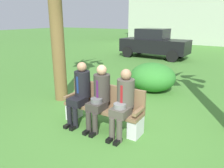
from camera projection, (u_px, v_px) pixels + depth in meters
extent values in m
plane|color=#467F32|center=(113.00, 126.00, 4.70)|extent=(80.00, 80.00, 0.00)
cube|color=brown|center=(102.00, 108.00, 4.58)|extent=(1.78, 0.44, 0.07)
cube|color=brown|center=(107.00, 94.00, 4.66)|extent=(1.78, 0.06, 0.45)
cube|color=brown|center=(71.00, 95.00, 4.96)|extent=(0.08, 0.44, 0.06)
cube|color=brown|center=(139.00, 111.00, 4.12)|extent=(0.08, 0.44, 0.06)
cube|color=silver|center=(74.00, 110.00, 5.04)|extent=(0.20, 0.37, 0.38)
cube|color=silver|center=(136.00, 127.00, 4.25)|extent=(0.20, 0.37, 0.38)
cube|color=black|center=(78.00, 101.00, 4.67)|extent=(0.32, 0.38, 0.16)
cylinder|color=black|center=(70.00, 116.00, 4.64)|extent=(0.11, 0.11, 0.45)
cylinder|color=black|center=(75.00, 118.00, 4.56)|extent=(0.11, 0.11, 0.45)
cube|color=black|center=(68.00, 125.00, 4.65)|extent=(0.09, 0.22, 0.07)
cube|color=black|center=(74.00, 127.00, 4.57)|extent=(0.09, 0.22, 0.07)
cylinder|color=black|center=(82.00, 84.00, 4.73)|extent=(0.34, 0.34, 0.57)
cube|color=navy|center=(78.00, 85.00, 4.58)|extent=(0.05, 0.01, 0.37)
sphere|color=#9E7556|center=(82.00, 67.00, 4.61)|extent=(0.21, 0.21, 0.21)
cube|color=#38332D|center=(97.00, 106.00, 4.41)|extent=(0.32, 0.38, 0.16)
cylinder|color=#38332D|center=(89.00, 122.00, 4.39)|extent=(0.11, 0.11, 0.45)
cylinder|color=#38332D|center=(95.00, 124.00, 4.31)|extent=(0.11, 0.11, 0.45)
cube|color=black|center=(87.00, 132.00, 4.39)|extent=(0.09, 0.22, 0.07)
cube|color=black|center=(94.00, 134.00, 4.31)|extent=(0.09, 0.22, 0.07)
cylinder|color=#38332D|center=(102.00, 88.00, 4.47)|extent=(0.34, 0.34, 0.57)
cube|color=#4C1951|center=(97.00, 89.00, 4.33)|extent=(0.05, 0.01, 0.36)
sphere|color=tan|center=(102.00, 70.00, 4.36)|extent=(0.21, 0.21, 0.21)
cylinder|color=#5E5E5E|center=(96.00, 100.00, 4.36)|extent=(0.24, 0.24, 0.09)
cube|color=#4C473D|center=(121.00, 112.00, 4.14)|extent=(0.32, 0.38, 0.16)
cylinder|color=#4C473D|center=(112.00, 129.00, 4.11)|extent=(0.11, 0.11, 0.45)
cylinder|color=#4C473D|center=(119.00, 131.00, 4.03)|extent=(0.11, 0.11, 0.45)
cube|color=black|center=(110.00, 139.00, 4.12)|extent=(0.09, 0.22, 0.07)
cube|color=black|center=(118.00, 142.00, 4.04)|extent=(0.09, 0.22, 0.07)
cylinder|color=#4C473D|center=(126.00, 93.00, 4.20)|extent=(0.34, 0.34, 0.55)
cube|color=maroon|center=(122.00, 94.00, 4.06)|extent=(0.05, 0.01, 0.35)
sphere|color=#9E7556|center=(126.00, 74.00, 4.09)|extent=(0.21, 0.21, 0.21)
cylinder|color=gray|center=(120.00, 106.00, 4.09)|extent=(0.24, 0.24, 0.09)
cylinder|color=brown|center=(56.00, 20.00, 5.64)|extent=(0.35, 0.35, 4.40)
ellipsoid|color=#317E2D|center=(153.00, 77.00, 6.88)|extent=(1.45, 1.33, 0.90)
cube|color=black|center=(154.00, 46.00, 12.72)|extent=(3.96, 1.71, 0.76)
cube|color=black|center=(153.00, 34.00, 12.60)|extent=(1.75, 1.42, 0.60)
cylinder|color=black|center=(181.00, 52.00, 12.73)|extent=(0.64, 0.16, 0.64)
cylinder|color=black|center=(172.00, 56.00, 11.48)|extent=(0.64, 0.16, 0.64)
cylinder|color=black|center=(139.00, 49.00, 14.17)|extent=(0.64, 0.16, 0.64)
cylinder|color=black|center=(127.00, 52.00, 12.93)|extent=(0.64, 0.16, 0.64)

